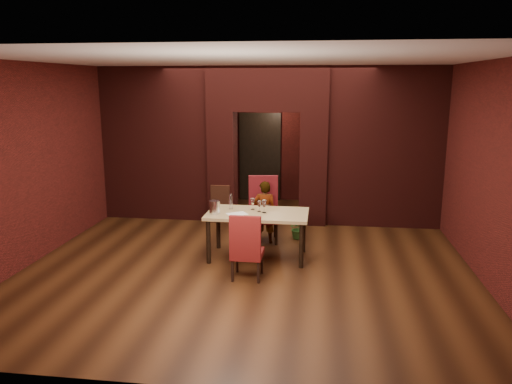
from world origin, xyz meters
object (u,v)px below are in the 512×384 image
chair_near (247,245)px  dining_table (258,235)px  wine_glass_b (259,206)px  wine_bucket (215,207)px  person_seated (265,212)px  potted_plant (298,228)px  wine_glass_c (264,206)px  chair_far (263,210)px  water_bottle (231,201)px  wine_glass_a (253,204)px

chair_near → dining_table: bearing=-91.5°
wine_glass_b → wine_bucket: (-0.70, -0.23, 0.02)m
person_seated → potted_plant: 0.77m
wine_glass_b → wine_glass_c: wine_glass_c is taller
wine_glass_b → wine_glass_c: bearing=-31.7°
chair_far → chair_near: (-0.03, -1.79, -0.09)m
chair_far → water_bottle: size_ratio=4.52×
dining_table → wine_bucket: bearing=-164.9°
dining_table → chair_far: 0.91m
chair_near → wine_glass_b: (0.06, 0.95, 0.37)m
dining_table → chair_near: (-0.04, -0.90, 0.11)m
chair_near → wine_glass_c: chair_near is taller
potted_plant → person_seated: bearing=-152.6°
potted_plant → wine_glass_c: bearing=-114.5°
wine_bucket → water_bottle: bearing=60.7°
person_seated → wine_glass_a: bearing=76.6°
chair_far → wine_glass_a: (-0.10, -0.71, 0.28)m
dining_table → chair_near: chair_near is taller
chair_near → person_seated: size_ratio=0.88×
wine_glass_b → chair_near: bearing=-93.5°
wine_glass_a → dining_table: bearing=-59.9°
wine_glass_c → potted_plant: (0.51, 1.13, -0.68)m
wine_bucket → wine_glass_a: bearing=32.2°
wine_glass_a → potted_plant: 1.37m
wine_glass_b → dining_table: bearing=-114.9°
dining_table → wine_glass_c: wine_glass_c is taller
wine_bucket → potted_plant: 1.97m
chair_far → potted_plant: size_ratio=2.92×
wine_glass_c → dining_table: bearing=177.4°
chair_near → wine_glass_b: bearing=-92.7°
wine_glass_a → wine_glass_c: (0.21, -0.19, 0.01)m
dining_table → chair_far: size_ratio=1.40×
wine_glass_b → water_bottle: 0.52m
wine_glass_c → water_bottle: bearing=162.8°
potted_plant → chair_far: bearing=-159.3°
chair_near → wine_glass_a: 1.15m
potted_plant → wine_glass_a: bearing=-127.7°
water_bottle → chair_near: bearing=-67.7°
person_seated → wine_glass_a: person_seated is taller
chair_near → person_seated: person_seated is taller
chair_near → potted_plant: 2.15m
wine_glass_b → wine_glass_a: bearing=134.1°
person_seated → potted_plant: (0.60, 0.31, -0.37)m
chair_near → wine_bucket: bearing=-47.4°
dining_table → wine_glass_c: 0.51m
dining_table → wine_glass_b: (0.02, 0.05, 0.48)m
chair_far → wine_bucket: 1.30m
potted_plant → wine_glass_b: bearing=-119.2°
person_seated → wine_glass_c: (0.09, -0.82, 0.31)m
dining_table → water_bottle: (-0.48, 0.18, 0.52)m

